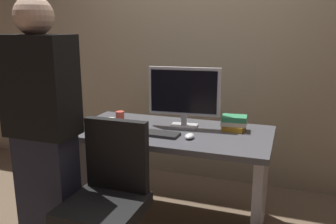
% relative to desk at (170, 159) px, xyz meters
% --- Properties ---
extents(ground_plane, '(9.00, 9.00, 0.00)m').
position_rel_desk_xyz_m(ground_plane, '(0.00, 0.00, -0.50)').
color(ground_plane, brown).
extents(wall_back, '(6.40, 0.10, 3.00)m').
position_rel_desk_xyz_m(wall_back, '(0.00, 0.92, 1.00)').
color(wall_back, tan).
rests_on(wall_back, ground).
extents(desk, '(1.47, 0.75, 0.73)m').
position_rel_desk_xyz_m(desk, '(0.00, 0.00, 0.00)').
color(desk, '#4C4C51').
rests_on(desk, ground).
extents(office_chair, '(0.52, 0.52, 0.94)m').
position_rel_desk_xyz_m(office_chair, '(-0.14, -0.71, -0.08)').
color(office_chair, black).
rests_on(office_chair, ground).
extents(person_at_desk, '(0.40, 0.24, 1.64)m').
position_rel_desk_xyz_m(person_at_desk, '(-0.54, -0.72, 0.34)').
color(person_at_desk, '#262838').
rests_on(person_at_desk, ground).
extents(monitor, '(0.54, 0.16, 0.46)m').
position_rel_desk_xyz_m(monitor, '(0.07, 0.11, 0.48)').
color(monitor, silver).
rests_on(monitor, desk).
extents(keyboard, '(0.43, 0.14, 0.02)m').
position_rel_desk_xyz_m(keyboard, '(-0.11, -0.14, 0.23)').
color(keyboard, '#262626').
rests_on(keyboard, desk).
extents(mouse, '(0.06, 0.10, 0.03)m').
position_rel_desk_xyz_m(mouse, '(0.19, -0.14, 0.24)').
color(mouse, white).
rests_on(mouse, desk).
extents(cup_near_keyboard, '(0.07, 0.07, 0.09)m').
position_rel_desk_xyz_m(cup_near_keyboard, '(-0.41, -0.14, 0.27)').
color(cup_near_keyboard, white).
rests_on(cup_near_keyboard, desk).
extents(cup_by_monitor, '(0.07, 0.07, 0.08)m').
position_rel_desk_xyz_m(cup_by_monitor, '(-0.47, 0.11, 0.26)').
color(cup_by_monitor, '#D84C3F').
rests_on(cup_by_monitor, desk).
extents(book_stack, '(0.19, 0.15, 0.11)m').
position_rel_desk_xyz_m(book_stack, '(0.44, 0.15, 0.28)').
color(book_stack, gold).
rests_on(book_stack, desk).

